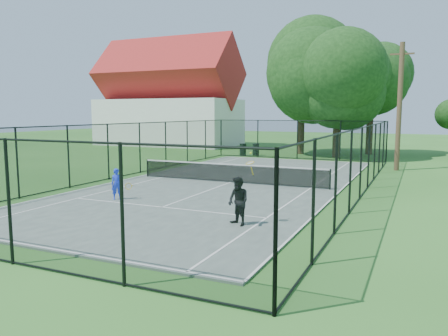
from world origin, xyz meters
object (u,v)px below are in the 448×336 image
at_px(player_blue, 117,184).
at_px(player_black, 238,201).
at_px(utility_pole, 399,106).
at_px(tennis_net, 230,172).
at_px(trash_bin_left, 243,150).
at_px(trash_bin_right, 256,149).

relative_size(player_blue, player_black, 0.56).
bearing_deg(player_black, player_blue, 163.60).
bearing_deg(utility_pole, player_blue, -123.61).
height_order(tennis_net, trash_bin_left, same).
distance_m(utility_pole, player_black, 17.37).
bearing_deg(trash_bin_left, trash_bin_right, 28.82).
distance_m(tennis_net, player_blue, 6.37).
xyz_separation_m(trash_bin_left, player_black, (8.42, -21.38, 0.32)).
relative_size(trash_bin_right, player_black, 0.44).
distance_m(utility_pole, player_blue, 18.15).
xyz_separation_m(tennis_net, player_blue, (-2.48, -5.87, 0.12)).
height_order(trash_bin_right, player_blue, player_blue).
height_order(utility_pole, player_blue, utility_pole).
bearing_deg(utility_pole, trash_bin_left, 158.87).
relative_size(tennis_net, player_blue, 7.94).
distance_m(tennis_net, trash_bin_right, 14.77).
bearing_deg(trash_bin_left, utility_pole, -21.13).
distance_m(tennis_net, utility_pole, 12.13).
relative_size(trash_bin_left, trash_bin_right, 1.00).
bearing_deg(player_blue, utility_pole, 56.39).
bearing_deg(tennis_net, trash_bin_left, 109.37).
relative_size(tennis_net, trash_bin_left, 9.98).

